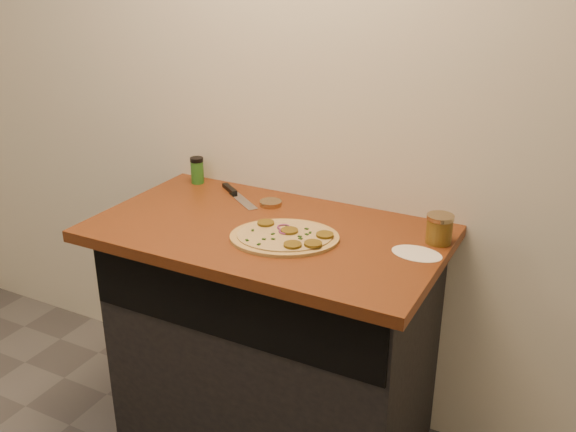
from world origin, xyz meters
The scene contains 8 objects.
cabinet centered at (0.00, 1.45, 0.43)m, with size 1.10×0.60×0.86m, color black.
countertop centered at (0.00, 1.42, 0.88)m, with size 1.20×0.70×0.04m, color brown.
pizza centered at (0.10, 1.36, 0.91)m, with size 0.46×0.46×0.02m.
chefs_knife centered at (-0.26, 1.63, 0.91)m, with size 0.25×0.19×0.02m.
mason_jar_lid centered at (-0.09, 1.60, 0.91)m, with size 0.08×0.08×0.02m, color tan.
salsa_jar centered at (0.55, 1.57, 0.95)m, with size 0.09×0.09×0.10m.
spice_shaker centered at (-0.47, 1.68, 0.95)m, with size 0.05×0.05×0.11m.
flour_spill centered at (0.51, 1.46, 0.90)m, with size 0.16×0.16×0.00m, color silver.
Camera 1 is at (0.99, -0.33, 1.78)m, focal length 40.00 mm.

